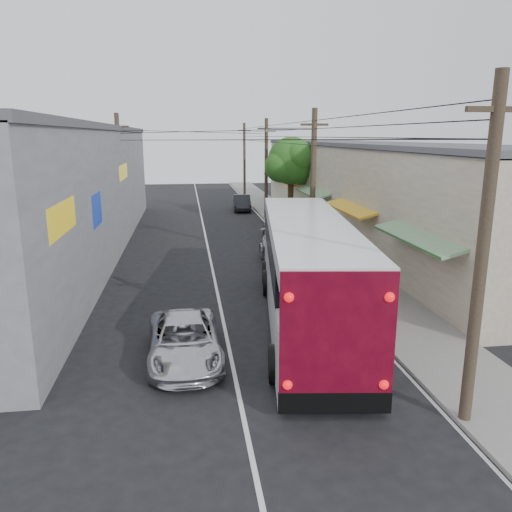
% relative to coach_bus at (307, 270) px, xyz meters
% --- Properties ---
extents(ground, '(120.00, 120.00, 0.00)m').
position_rel_coach_bus_xyz_m(ground, '(-3.01, -5.06, -1.96)').
color(ground, black).
rests_on(ground, ground).
extents(sidewalk, '(3.00, 80.00, 0.12)m').
position_rel_coach_bus_xyz_m(sidewalk, '(3.49, 14.94, -1.90)').
color(sidewalk, slate).
rests_on(sidewalk, ground).
extents(building_right, '(7.09, 40.00, 6.25)m').
position_rel_coach_bus_xyz_m(building_right, '(7.97, 16.94, 1.19)').
color(building_right, beige).
rests_on(building_right, ground).
extents(building_left, '(7.20, 36.00, 7.25)m').
position_rel_coach_bus_xyz_m(building_left, '(-11.51, 12.94, 1.69)').
color(building_left, gray).
rests_on(building_left, ground).
extents(utility_poles, '(11.80, 45.28, 8.00)m').
position_rel_coach_bus_xyz_m(utility_poles, '(0.11, 15.27, 2.17)').
color(utility_poles, '#473828').
rests_on(utility_poles, ground).
extents(street_tree, '(4.40, 4.00, 6.60)m').
position_rel_coach_bus_xyz_m(street_tree, '(3.86, 20.96, 2.71)').
color(street_tree, '#3F2B19').
rests_on(street_tree, ground).
extents(coach_bus, '(4.42, 13.36, 3.78)m').
position_rel_coach_bus_xyz_m(coach_bus, '(0.00, 0.00, 0.00)').
color(coach_bus, white).
rests_on(coach_bus, ground).
extents(jeepney, '(2.30, 4.70, 1.29)m').
position_rel_coach_bus_xyz_m(jeepney, '(-4.41, -2.69, -1.32)').
color(jeepney, silver).
rests_on(jeepney, ground).
extents(parked_suv, '(2.46, 5.70, 1.63)m').
position_rel_coach_bus_xyz_m(parked_suv, '(0.79, 7.94, -1.14)').
color(parked_suv, '#929199').
rests_on(parked_suv, ground).
extents(parked_car_mid, '(2.22, 4.38, 1.43)m').
position_rel_coach_bus_xyz_m(parked_car_mid, '(1.59, 14.96, -1.24)').
color(parked_car_mid, '#26262B').
rests_on(parked_car_mid, ground).
extents(parked_car_far, '(1.76, 4.36, 1.41)m').
position_rel_coach_bus_xyz_m(parked_car_far, '(0.79, 28.12, -1.25)').
color(parked_car_far, black).
rests_on(parked_car_far, ground).
extents(pedestrian_near, '(0.65, 0.50, 1.57)m').
position_rel_coach_bus_xyz_m(pedestrian_near, '(4.11, 9.38, -1.05)').
color(pedestrian_near, pink).
rests_on(pedestrian_near, sidewalk).
extents(pedestrian_far, '(1.05, 0.93, 1.81)m').
position_rel_coach_bus_xyz_m(pedestrian_far, '(2.40, 12.01, -0.93)').
color(pedestrian_far, '#7F99B9').
rests_on(pedestrian_far, sidewalk).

